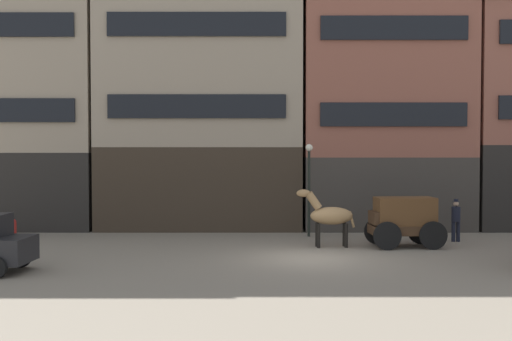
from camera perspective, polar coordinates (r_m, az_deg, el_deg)
name	(u,v)px	position (r m, az deg, el deg)	size (l,w,h in m)	color
ground_plane	(308,258)	(21.39, 5.05, -8.39)	(120.00, 120.00, 0.00)	slate
building_far_left	(33,69)	(33.03, -20.62, 9.13)	(7.75, 6.83, 15.99)	black
building_center_left	(201,71)	(31.11, -5.26, 9.50)	(10.30, 6.83, 15.78)	#33281E
building_center_right	(378,69)	(31.64, 11.60, 9.47)	(8.57, 6.83, 15.92)	#38332D
cargo_wagon	(402,218)	(24.31, 13.80, -4.46)	(2.99, 1.68, 1.98)	#3D2819
draft_horse	(327,215)	(23.75, 6.86, -4.27)	(2.35, 0.70, 2.30)	#937047
pedestrian_officer	(454,218)	(26.39, 18.45, -4.37)	(0.51, 0.51, 1.79)	black
streetlamp_curbside	(307,177)	(26.51, 4.95, -0.58)	(0.32, 0.32, 4.12)	black
fire_hydrant_curbside	(12,228)	(28.22, -22.36, -5.14)	(0.24, 0.24, 0.83)	maroon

